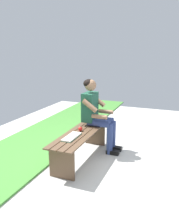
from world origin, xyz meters
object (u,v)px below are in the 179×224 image
person_seated (96,112)px  book_open (72,137)px  bench_near (81,139)px  apple (80,129)px

person_seated → book_open: bearing=-10.3°
bench_near → book_open: book_open is taller
person_seated → apple: bearing=-17.8°
bench_near → book_open: 0.31m
apple → book_open: size_ratio=0.17×
bench_near → book_open: size_ratio=3.80×
book_open → bench_near: bearing=174.1°
apple → person_seated: bearing=162.2°
book_open → apple: bearing=179.9°
bench_near → person_seated: (-0.45, 0.10, 0.35)m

